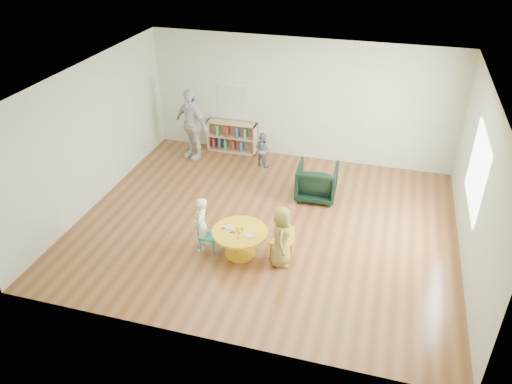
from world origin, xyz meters
TOP-DOWN VIEW (x-y plane):
  - room at (0.01, 0.00)m, footprint 7.10×7.00m
  - activity_table at (-0.19, -1.02)m, footprint 0.96×0.96m
  - kid_chair_left at (-0.79, -1.04)m, footprint 0.30×0.30m
  - kid_chair_right at (0.55, -0.92)m, footprint 0.42×0.42m
  - bookshelf at (-1.61, 2.86)m, footprint 1.20×0.30m
  - alphabet_poster at (-1.60, 2.98)m, footprint 0.74×0.01m
  - armchair at (0.75, 1.22)m, footprint 0.82×0.84m
  - child_left at (-0.87, -1.05)m, footprint 0.30×0.41m
  - child_right at (0.55, -1.08)m, footprint 0.42×0.58m
  - toddler at (-0.70, 2.31)m, footprint 0.48×0.43m
  - adult_caretaker at (-2.40, 2.27)m, footprint 1.06×0.79m

SIDE VIEW (x-z plane):
  - kid_chair_left at x=-0.79m, z-range 0.02..0.59m
  - kid_chair_right at x=0.55m, z-range 0.02..0.62m
  - activity_table at x=-0.19m, z-range 0.07..0.59m
  - bookshelf at x=-1.61m, z-range -0.01..0.74m
  - armchair at x=0.75m, z-range 0.00..0.74m
  - toddler at x=-0.70m, z-range 0.00..0.80m
  - child_left at x=-0.87m, z-range 0.00..1.01m
  - child_right at x=0.55m, z-range 0.00..1.10m
  - adult_caretaker at x=-2.40m, z-range 0.00..1.68m
  - alphabet_poster at x=-1.60m, z-range 1.08..1.62m
  - room at x=0.01m, z-range 0.49..3.29m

